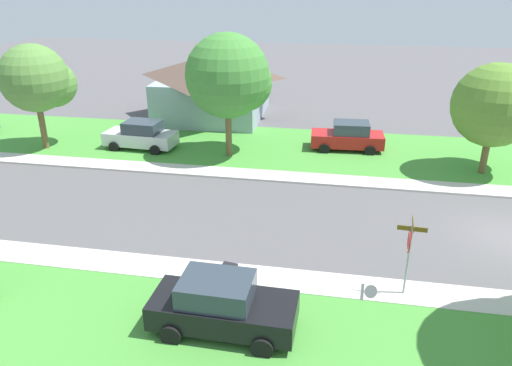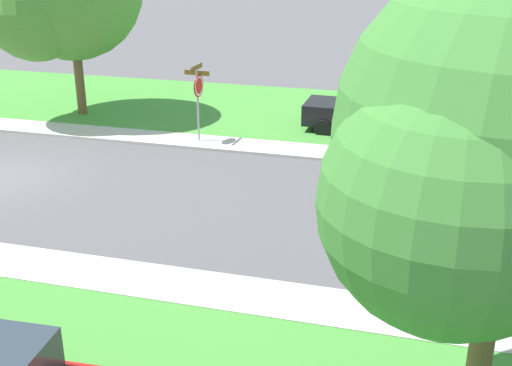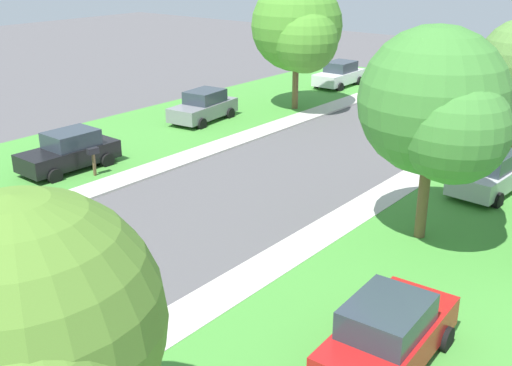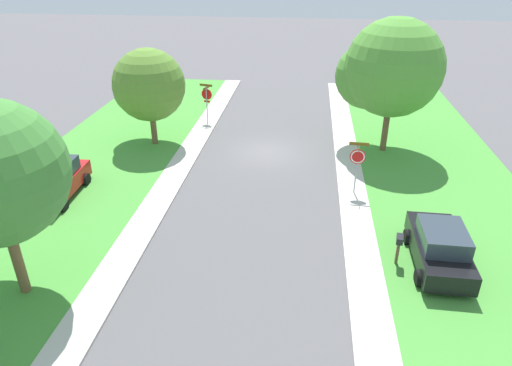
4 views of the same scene
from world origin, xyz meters
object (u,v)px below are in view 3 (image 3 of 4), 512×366
at_px(car_grey_far_down_street, 204,107).
at_px(mailbox, 93,155).
at_px(car_black_near_corner, 69,151).
at_px(car_white_across_road, 339,75).
at_px(tree_across_right, 438,108).
at_px(car_red_behind_trees, 388,334).
at_px(tree_sidewalk_far, 299,29).
at_px(car_silver_driveway_right, 490,172).
at_px(tree_sidewalk_near, 30,342).

xyz_separation_m(car_grey_far_down_street, mailbox, (2.61, -9.48, 0.14)).
bearing_deg(car_black_near_corner, mailbox, 4.10).
height_order(car_white_across_road, tree_across_right, tree_across_right).
bearing_deg(car_red_behind_trees, tree_sidewalk_far, 130.32).
relative_size(car_grey_far_down_street, car_red_behind_trees, 1.02).
relative_size(car_red_behind_trees, mailbox, 3.35).
height_order(car_silver_driveway_right, tree_sidewalk_far, tree_sidewalk_far).
distance_m(car_white_across_road, mailbox, 22.27).
distance_m(car_silver_driveway_right, car_black_near_corner, 17.57).
bearing_deg(tree_across_right, car_black_near_corner, -168.46).
bearing_deg(car_red_behind_trees, car_white_across_road, 123.81).
bearing_deg(tree_sidewalk_far, car_black_near_corner, -96.00).
bearing_deg(car_grey_far_down_street, tree_sidewalk_near, -52.11).
height_order(car_grey_far_down_street, car_black_near_corner, same).
relative_size(car_black_near_corner, tree_across_right, 0.61).
xyz_separation_m(car_silver_driveway_right, tree_across_right, (-0.07, -5.72, 3.69)).
xyz_separation_m(car_black_near_corner, tree_sidewalk_far, (1.56, 14.88, 3.93)).
height_order(car_silver_driveway_right, mailbox, car_silver_driveway_right).
bearing_deg(tree_sidewalk_near, car_white_across_road, 114.26).
bearing_deg(tree_sidewalk_near, car_black_near_corner, 143.81).
bearing_deg(car_silver_driveway_right, car_black_near_corner, -149.89).
distance_m(car_grey_far_down_street, car_white_across_road, 12.76).
bearing_deg(tree_sidewalk_far, car_white_across_road, 102.75).
xyz_separation_m(car_white_across_road, tree_sidewalk_far, (1.68, -7.44, 3.93)).
relative_size(tree_across_right, mailbox, 5.39).
bearing_deg(mailbox, tree_sidewalk_far, 89.89).
distance_m(car_black_near_corner, tree_across_right, 15.87).
xyz_separation_m(car_black_near_corner, tree_across_right, (15.13, 3.09, 3.69)).
distance_m(car_black_near_corner, tree_sidewalk_far, 15.47).
height_order(tree_across_right, mailbox, tree_across_right).
xyz_separation_m(car_silver_driveway_right, mailbox, (-13.66, -8.70, 0.14)).
bearing_deg(car_black_near_corner, car_silver_driveway_right, 30.11).
bearing_deg(car_grey_far_down_street, car_red_behind_trees, -35.72).
relative_size(car_white_across_road, tree_sidewalk_far, 0.57).
bearing_deg(car_red_behind_trees, tree_across_right, 107.41).
xyz_separation_m(car_red_behind_trees, tree_across_right, (-2.08, 6.65, 3.69)).
xyz_separation_m(car_red_behind_trees, tree_sidewalk_far, (-15.65, 18.44, 3.93)).
relative_size(car_black_near_corner, tree_sidewalk_far, 0.57).
bearing_deg(car_grey_far_down_street, tree_sidewalk_far, 63.48).
bearing_deg(car_white_across_road, tree_sidewalk_far, -77.25).
distance_m(tree_sidewalk_near, tree_sidewalk_far, 28.98).
bearing_deg(tree_across_right, car_silver_driveway_right, 89.30).
distance_m(car_red_behind_trees, tree_sidewalk_near, 8.14).
bearing_deg(tree_across_right, car_grey_far_down_street, 158.13).
bearing_deg(car_silver_driveway_right, car_red_behind_trees, -80.75).
xyz_separation_m(car_white_across_road, tree_sidewalk_near, (14.95, -33.17, 2.74)).
height_order(tree_across_right, tree_sidewalk_far, tree_sidewalk_far).
distance_m(car_red_behind_trees, car_black_near_corner, 17.58).
height_order(car_grey_far_down_street, car_white_across_road, same).
bearing_deg(car_silver_driveway_right, car_grey_far_down_street, 177.26).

